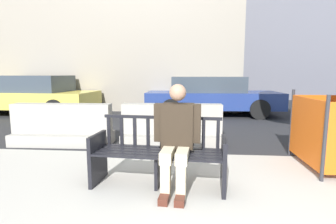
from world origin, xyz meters
The scene contains 7 objects.
street_asphalt centered at (0.00, 8.70, 0.00)m, with size 120.00×12.00×0.01m, color #28282B.
street_bench centered at (-0.78, 1.31, 0.40)m, with size 1.72×0.65×0.88m.
seated_person centered at (-0.55, 1.23, 0.69)m, with size 0.59×0.74×1.31m.
jersey_barrier_centre centered at (-0.75, 3.29, 0.34)m, with size 2.01×0.71×0.84m.
jersey_barrier_left centered at (-2.99, 3.14, 0.34)m, with size 2.02×0.73×0.84m.
car_taxi_near centered at (-5.98, 6.96, 0.69)m, with size 4.60×2.13×1.38m.
car_sedan_far centered at (0.34, 7.33, 0.69)m, with size 4.60×1.94×1.34m.
Camera 1 is at (-0.39, -1.92, 1.44)m, focal length 28.00 mm.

